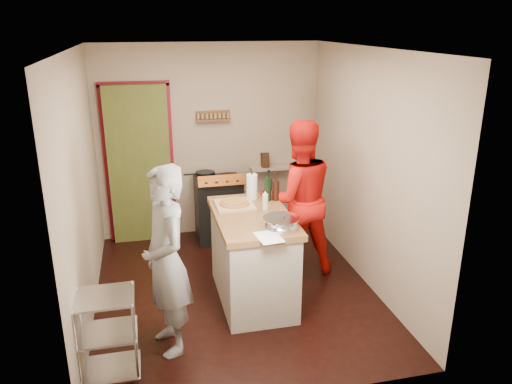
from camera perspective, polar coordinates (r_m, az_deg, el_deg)
The scene contains 10 objects.
floor at distance 5.68m, azimuth -2.39°, elevation -11.13°, with size 3.50×3.50×0.00m, color black.
back_wall at distance 6.84m, azimuth -10.62°, elevation 4.10°, with size 3.00×0.44×2.60m.
left_wall at distance 5.12m, azimuth -19.33°, elevation 0.25°, with size 0.04×3.50×2.60m, color tan.
right_wall at distance 5.61m, azimuth 12.66°, elevation 2.47°, with size 0.04×3.50×2.60m, color tan.
ceiling at distance 4.93m, azimuth -2.82°, elevation 16.17°, with size 3.00×3.50×0.02m, color white.
stove at distance 6.77m, azimuth -4.30°, elevation -1.85°, with size 0.60×0.63×1.00m.
wire_shelving at distance 4.38m, azimuth -16.62°, elevation -15.29°, with size 0.48×0.40×0.80m.
island at distance 5.30m, azimuth -0.35°, elevation -7.21°, with size 0.76×1.40×1.28m.
person_stripe at distance 4.45m, azimuth -10.21°, elevation -7.82°, with size 0.63×0.41×1.73m, color #BBBBC0.
person_red at distance 5.76m, azimuth 4.83°, elevation -0.73°, with size 0.89×0.69×1.83m, color red.
Camera 1 is at (-0.88, -4.84, 2.85)m, focal length 35.00 mm.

